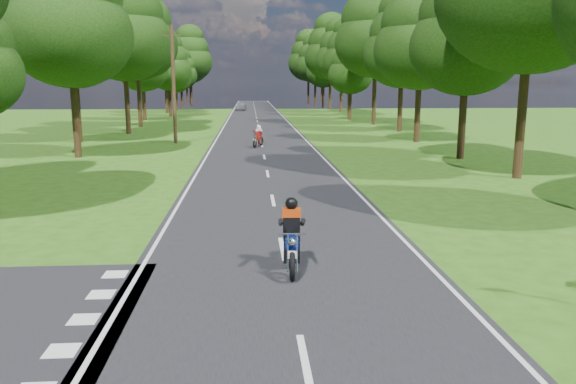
{
  "coord_description": "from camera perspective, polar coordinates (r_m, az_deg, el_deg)",
  "views": [
    {
      "loc": [
        -0.79,
        -11.73,
        4.18
      ],
      "look_at": [
        0.28,
        4.0,
        1.1
      ],
      "focal_mm": 35.0,
      "sensor_mm": 36.0,
      "label": 1
    }
  ],
  "objects": [
    {
      "name": "rider_near_blue",
      "position": [
        12.69,
        0.37,
        -4.27
      ],
      "size": [
        0.76,
        1.97,
        1.61
      ],
      "primitive_type": null,
      "rotation": [
        0.0,
        0.0,
        -0.06
      ],
      "color": "navy",
      "rests_on": "main_road"
    },
    {
      "name": "treeline",
      "position": [
        71.94,
        -2.16,
        14.3
      ],
      "size": [
        40.0,
        115.35,
        14.78
      ],
      "color": "black",
      "rests_on": "ground"
    },
    {
      "name": "rider_far_red",
      "position": [
        37.06,
        -3.05,
        5.69
      ],
      "size": [
        1.08,
        1.78,
        1.41
      ],
      "primitive_type": null,
      "rotation": [
        0.0,
        0.0,
        -0.33
      ],
      "color": "#AF280D",
      "rests_on": "main_road"
    },
    {
      "name": "distant_car",
      "position": [
        87.02,
        -4.8,
        8.71
      ],
      "size": [
        1.82,
        3.92,
        1.3
      ],
      "primitive_type": "imported",
      "rotation": [
        0.0,
        0.0,
        -0.07
      ],
      "color": "#AEB1B5",
      "rests_on": "main_road"
    },
    {
      "name": "main_road",
      "position": [
        61.87,
        -3.15,
        7.18
      ],
      "size": [
        7.0,
        140.0,
        0.02
      ],
      "primitive_type": "cube",
      "color": "black",
      "rests_on": "ground"
    },
    {
      "name": "ground",
      "position": [
        12.47,
        -0.03,
        -8.52
      ],
      "size": [
        160.0,
        160.0,
        0.0
      ],
      "primitive_type": "plane",
      "color": "#2C5313",
      "rests_on": "ground"
    },
    {
      "name": "road_markings",
      "position": [
        60.0,
        -3.26,
        7.07
      ],
      "size": [
        7.4,
        140.0,
        0.01
      ],
      "color": "silver",
      "rests_on": "main_road"
    },
    {
      "name": "telegraph_pole",
      "position": [
        40.07,
        -11.54,
        10.69
      ],
      "size": [
        1.2,
        0.26,
        8.0
      ],
      "color": "#382616",
      "rests_on": "ground"
    }
  ]
}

